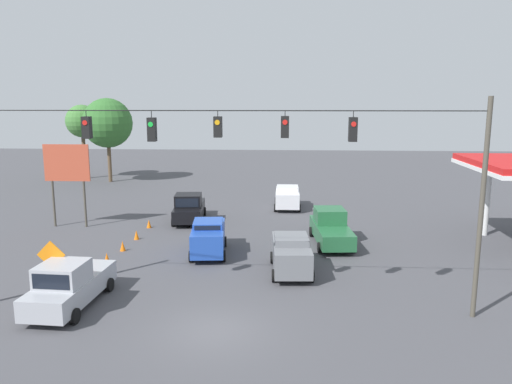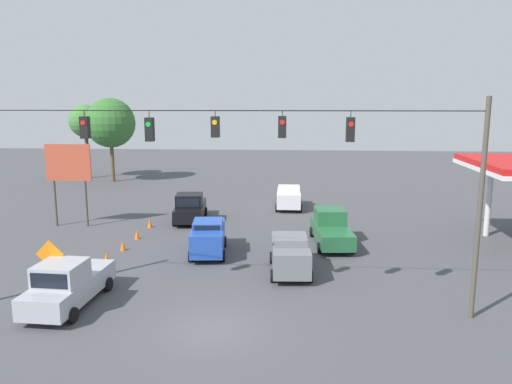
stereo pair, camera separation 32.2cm
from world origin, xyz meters
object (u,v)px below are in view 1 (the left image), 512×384
Objects in this scene: sedan_grey_crossing_near at (291,253)px; tree_horizon_left at (82,122)px; traffic_cone_nearest at (90,276)px; traffic_cone_second at (107,258)px; traffic_cone_fifth at (149,224)px; roadside_billboard at (67,169)px; sedan_blue_withflow_mid at (208,237)px; work_zone_sign at (51,260)px; traffic_cone_fourth at (136,235)px; overhead_signal_span at (219,173)px; tree_horizon_right at (107,123)px; pickup_truck_green_oncoming_far at (331,228)px; pickup_truck_black_withflow_far at (189,208)px; traffic_cone_third at (123,246)px; pickup_truck_silver_parked_shoulder at (69,285)px; sedan_white_oncoming_deep at (287,197)px.

tree_horizon_left is at bearing -52.57° from sedan_grey_crossing_near.
traffic_cone_second is (0.12, -2.77, 0.00)m from traffic_cone_nearest.
traffic_cone_fifth is 6.80m from roadside_billboard.
sedan_blue_withflow_mid is 1.59× the size of work_zone_sign.
traffic_cone_fifth is (9.82, -8.53, -0.72)m from sedan_grey_crossing_near.
sedan_blue_withflow_mid reaches higher than traffic_cone_fourth.
traffic_cone_second is at bearing -94.68° from work_zone_sign.
traffic_cone_fourth is (6.78, -10.59, -5.63)m from overhead_signal_span.
roadside_billboard is 0.65× the size of tree_horizon_right.
pickup_truck_green_oncoming_far is 1.25× the size of sedan_blue_withflow_mid.
work_zone_sign is (-4.94, 13.16, -2.13)m from roadside_billboard.
tree_horizon_left reaches higher than pickup_truck_black_withflow_far.
pickup_truck_green_oncoming_far is at bearing 169.89° from roadside_billboard.
traffic_cone_nearest is at bearing 117.57° from roadside_billboard.
overhead_signal_span reaches higher than traffic_cone_nearest.
pickup_truck_black_withflow_far is 7.93m from traffic_cone_third.
traffic_cone_third is at bearing 135.25° from roadside_billboard.
overhead_signal_span is 8.22m from pickup_truck_silver_parked_shoulder.
pickup_truck_black_withflow_far is 25.46m from tree_horizon_left.
traffic_cone_fourth is at bearing 63.62° from pickup_truck_black_withflow_far.
sedan_white_oncoming_deep reaches higher than traffic_cone_nearest.
work_zone_sign is at bearing 52.00° from sedan_blue_withflow_mid.
pickup_truck_silver_parked_shoulder is 15.07m from roadside_billboard.
traffic_cone_nearest is at bearing -23.85° from overhead_signal_span.
pickup_truck_silver_parked_shoulder reaches higher than traffic_cone_third.
pickup_truck_green_oncoming_far is 35.83m from tree_horizon_left.
sedan_grey_crossing_near is 34.30m from tree_horizon_right.
overhead_signal_span is at bearing 122.63° from traffic_cone_fourth.
traffic_cone_third is at bearing -87.81° from pickup_truck_silver_parked_shoulder.
traffic_cone_second is at bearing 19.90° from pickup_truck_green_oncoming_far.
pickup_truck_silver_parked_shoulder is 8.11m from traffic_cone_third.
sedan_grey_crossing_near is at bearing -168.91° from traffic_cone_nearest.
traffic_cone_nearest is at bearing 107.45° from tree_horizon_right.
tree_horizon_right is at bearing -63.83° from traffic_cone_fifth.
roadside_billboard is at bearing -10.11° from pickup_truck_green_oncoming_far.
tree_horizon_right is (11.95, -17.25, 5.36)m from pickup_truck_black_withflow_far.
work_zone_sign is at bearing 86.22° from traffic_cone_fourth.
overhead_signal_span is at bearing 179.63° from pickup_truck_silver_parked_shoulder.
traffic_cone_fourth is at bearing -90.81° from traffic_cone_nearest.
tree_horizon_left is at bearing -61.73° from traffic_cone_fourth.
pickup_truck_silver_parked_shoulder is 1.39m from work_zone_sign.
tree_horizon_left is at bearing -67.84° from traffic_cone_nearest.
sedan_white_oncoming_deep reaches higher than traffic_cone_fourth.
pickup_truck_black_withflow_far is 11.18m from pickup_truck_green_oncoming_far.
tree_horizon_right is (16.25, -32.84, 0.41)m from overhead_signal_span.
pickup_truck_silver_parked_shoulder is 15.71m from pickup_truck_black_withflow_far.
pickup_truck_green_oncoming_far is 0.68× the size of tree_horizon_left.
work_zone_sign is (5.76, 7.38, 0.95)m from sedan_blue_withflow_mid.
traffic_cone_fourth is at bearing 113.07° from tree_horizon_right.
traffic_cone_second is 0.07× the size of tree_horizon_right.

